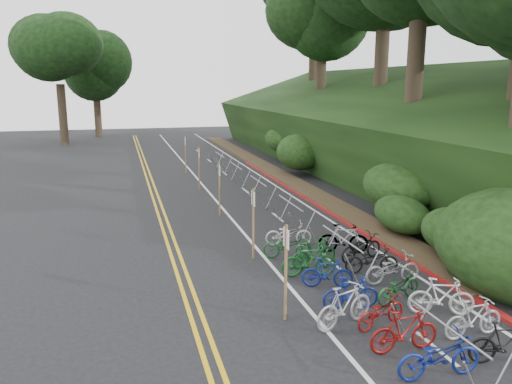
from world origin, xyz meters
TOP-DOWN VIEW (x-y plane):
  - ground at (0.00, 0.00)m, footprint 120.00×120.00m
  - road_markings at (0.63, 10.10)m, footprint 7.47×80.00m
  - red_curb at (5.70, 12.00)m, footprint 0.25×28.00m
  - embankment at (12.96, 19.04)m, footprint 14.30×48.14m
  - bike_rack_front at (2.65, -2.85)m, footprint 1.10×2.73m
  - bike_racks_rest at (3.00, 13.00)m, footprint 1.14×23.00m
  - signpost_near at (0.20, 0.30)m, footprint 0.08×0.40m
  - signposts_rest at (0.60, 14.00)m, footprint 0.08×18.40m
  - bike_front at (1.51, -0.44)m, footprint 1.10×1.91m
  - bike_valet at (3.07, 1.40)m, footprint 3.56×10.93m

SIDE VIEW (x-z plane):
  - ground at x=0.00m, z-range 0.00..0.00m
  - road_markings at x=0.63m, z-range 0.00..0.01m
  - red_curb at x=5.70m, z-range 0.00..0.10m
  - bike_valet at x=3.07m, z-range -0.05..1.02m
  - bike_front at x=1.51m, z-range 0.00..1.10m
  - bike_rack_front at x=2.65m, z-range 0.25..1.32m
  - bike_racks_rest at x=3.00m, z-range 0.27..1.44m
  - signposts_rest at x=0.60m, z-range 0.18..2.68m
  - signpost_near at x=0.20m, z-range 0.18..2.73m
  - embankment at x=12.96m, z-range -1.99..7.12m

